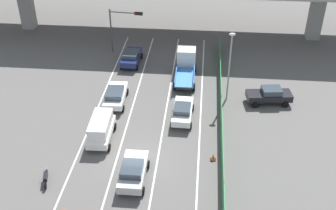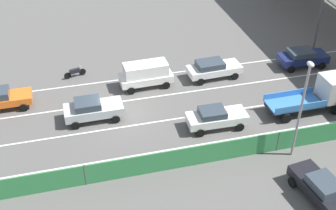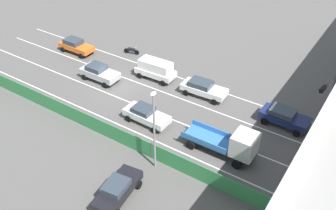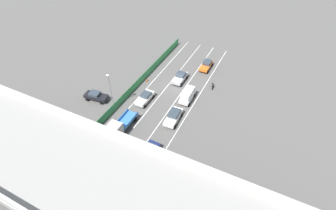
{
  "view_description": "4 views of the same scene",
  "coord_description": "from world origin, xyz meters",
  "views": [
    {
      "loc": [
        4.94,
        -25.01,
        22.27
      ],
      "look_at": [
        2.03,
        6.29,
        1.8
      ],
      "focal_mm": 44.21,
      "sensor_mm": 36.0,
      "label": 1
    },
    {
      "loc": [
        26.93,
        -2.93,
        19.44
      ],
      "look_at": [
        1.98,
        3.54,
        1.6
      ],
      "focal_mm": 46.11,
      "sensor_mm": 36.0,
      "label": 2
    },
    {
      "loc": [
        24.97,
        23.55,
        21.52
      ],
      "look_at": [
        1.05,
        7.68,
        0.93
      ],
      "focal_mm": 40.18,
      "sensor_mm": 36.0,
      "label": 3
    },
    {
      "loc": [
        -15.43,
        35.79,
        29.66
      ],
      "look_at": [
        -1.74,
        7.63,
        1.69
      ],
      "focal_mm": 26.19,
      "sensor_mm": 36.0,
      "label": 4
    }
  ],
  "objects": [
    {
      "name": "ground_plane",
      "position": [
        0.0,
        0.0,
        0.0
      ],
      "size": [
        300.0,
        300.0,
        0.0
      ],
      "primitive_type": "plane",
      "color": "#565451"
    },
    {
      "name": "lane_line_left_edge",
      "position": [
        -5.03,
        3.48,
        0.0
      ],
      "size": [
        0.14,
        42.97,
        0.01
      ],
      "primitive_type": "cube",
      "color": "silver",
      "rests_on": "ground"
    },
    {
      "name": "lane_line_mid_left",
      "position": [
        -1.68,
        3.48,
        0.0
      ],
      "size": [
        0.14,
        42.97,
        0.01
      ],
      "primitive_type": "cube",
      "color": "silver",
      "rests_on": "ground"
    },
    {
      "name": "lane_line_mid_right",
      "position": [
        1.68,
        3.48,
        0.0
      ],
      "size": [
        0.14,
        42.97,
        0.01
      ],
      "primitive_type": "cube",
      "color": "silver",
      "rests_on": "ground"
    },
    {
      "name": "lane_line_right_edge",
      "position": [
        5.03,
        3.48,
        0.0
      ],
      "size": [
        0.14,
        42.97,
        0.01
      ],
      "primitive_type": "cube",
      "color": "silver",
      "rests_on": "ground"
    },
    {
      "name": "green_fence",
      "position": [
        6.92,
        3.48,
        0.78
      ],
      "size": [
        0.1,
        39.07,
        1.56
      ],
      "color": "#338447",
      "rests_on": "ground"
    },
    {
      "name": "car_sedan_silver",
      "position": [
        0.11,
        -1.81,
        0.93
      ],
      "size": [
        2.09,
        4.35,
        1.7
      ],
      "color": "#B7BABC",
      "rests_on": "ground"
    },
    {
      "name": "car_hatchback_white",
      "position": [
        -3.42,
        8.97,
        0.9
      ],
      "size": [
        2.21,
        4.72,
        1.59
      ],
      "color": "silver",
      "rests_on": "ground"
    },
    {
      "name": "car_sedan_navy",
      "position": [
        -3.28,
        17.42,
        0.92
      ],
      "size": [
        2.17,
        4.41,
        1.62
      ],
      "color": "navy",
      "rests_on": "ground"
    },
    {
      "name": "car_taxi_orange",
      "position": [
        -3.14,
        -8.54,
        0.9
      ],
      "size": [
        2.0,
        4.46,
        1.63
      ],
      "color": "orange",
      "rests_on": "ground"
    },
    {
      "name": "car_sedan_white",
      "position": [
        3.34,
        6.79,
        0.88
      ],
      "size": [
        2.03,
        4.45,
        1.58
      ],
      "color": "white",
      "rests_on": "ground"
    },
    {
      "name": "car_van_white",
      "position": [
        -3.49,
        3.06,
        1.2
      ],
      "size": [
        2.13,
        4.46,
        2.12
      ],
      "color": "silver",
      "rests_on": "ground"
    },
    {
      "name": "flatbed_truck_blue",
      "position": [
        3.16,
        15.38,
        1.38
      ],
      "size": [
        2.31,
        6.21,
        2.72
      ],
      "color": "black",
      "rests_on": "ground"
    },
    {
      "name": "motorcycle",
      "position": [
        -6.5,
        -2.63,
        0.46
      ],
      "size": [
        0.74,
        1.91,
        0.93
      ],
      "color": "black",
      "rests_on": "ground"
    },
    {
      "name": "parked_sedan_dark",
      "position": [
        11.69,
        10.39,
        0.91
      ],
      "size": [
        4.56,
        2.37,
        1.67
      ],
      "color": "black",
      "rests_on": "ground"
    },
    {
      "name": "traffic_light",
      "position": [
        -4.68,
        20.18,
        3.91
      ],
      "size": [
        4.02,
        0.68,
        5.48
      ],
      "color": "#47474C",
      "rests_on": "ground"
    },
    {
      "name": "street_lamp",
      "position": [
        7.55,
        10.77,
        4.33
      ],
      "size": [
        0.6,
        0.36,
        7.14
      ],
      "color": "gray",
      "rests_on": "ground"
    },
    {
      "name": "traffic_cone",
      "position": [
        6.2,
        1.16,
        0.28
      ],
      "size": [
        0.47,
        0.47,
        0.61
      ],
      "color": "orange",
      "rests_on": "ground"
    }
  ]
}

